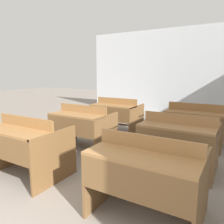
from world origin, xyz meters
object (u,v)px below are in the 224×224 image
bench_front_right (147,174)px  bench_front_left (26,144)px  bench_second_right (178,140)px  bench_third_left (116,114)px  bench_third_right (194,123)px  bench_second_left (82,126)px

bench_front_right → bench_front_left: bearing=-179.7°
bench_second_right → bench_third_left: 2.20m
bench_third_right → bench_second_right: bearing=-89.7°
bench_second_left → bench_front_left: bearing=-89.9°
bench_front_right → bench_third_right: bearing=90.4°
bench_front_right → bench_third_left: same height
bench_front_left → bench_third_right: (1.77, 2.57, 0.00)m
bench_third_left → bench_third_right: size_ratio=1.00×
bench_third_right → bench_front_right: bearing=-89.6°
bench_second_left → bench_third_right: size_ratio=1.00×
bench_front_right → bench_second_right: size_ratio=1.00×
bench_second_right → bench_third_left: size_ratio=1.00×
bench_front_left → bench_front_right: same height
bench_front_left → bench_second_left: same height
bench_third_left → bench_third_right: 1.78m
bench_front_right → bench_third_right: same height
bench_front_left → bench_third_right: same height
bench_second_right → bench_third_right: (-0.01, 1.29, 0.00)m
bench_front_right → bench_second_left: (-1.79, 1.25, 0.00)m
bench_second_left → bench_third_left: size_ratio=1.00×
bench_second_left → bench_third_right: same height
bench_third_left → bench_third_right: (1.78, -0.00, 0.00)m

